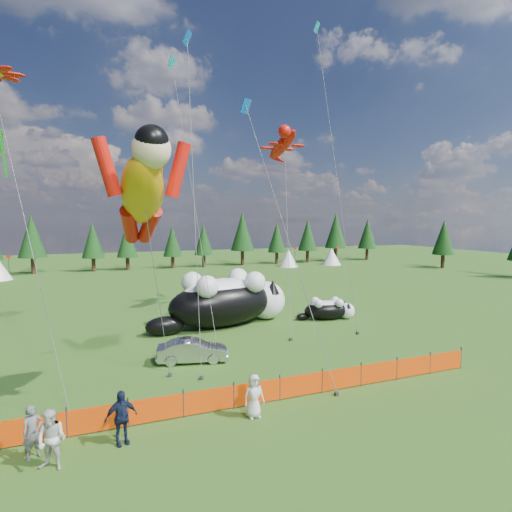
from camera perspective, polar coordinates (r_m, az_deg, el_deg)
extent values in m
plane|color=#143A0A|center=(19.87, -3.08, -16.91)|extent=(160.00, 160.00, 0.00)
cylinder|color=#262626|center=(16.14, -25.41, -20.69)|extent=(0.06, 0.06, 1.10)
cylinder|color=#262626|center=(16.10, -17.81, -20.51)|extent=(0.06, 0.06, 1.10)
cylinder|color=#262626|center=(16.30, -10.33, -20.00)|extent=(0.06, 0.06, 1.10)
cylinder|color=#262626|center=(16.74, -3.19, -19.22)|extent=(0.06, 0.06, 1.10)
cylinder|color=#262626|center=(17.40, 3.43, -18.24)|extent=(0.06, 0.06, 1.10)
cylinder|color=#262626|center=(18.26, 9.42, -17.15)|extent=(0.06, 0.06, 1.10)
cylinder|color=#262626|center=(19.29, 14.76, -16.01)|extent=(0.06, 0.06, 1.10)
cylinder|color=#262626|center=(20.46, 19.47, -14.89)|extent=(0.06, 0.06, 1.10)
cylinder|color=#262626|center=(21.75, 23.60, -13.81)|extent=(0.06, 0.06, 1.10)
cylinder|color=#262626|center=(23.14, 27.22, -12.80)|extent=(0.06, 0.06, 1.10)
cube|color=#E73E04|center=(16.28, -29.16, -20.82)|extent=(2.00, 0.04, 0.90)
cube|color=#E73E04|center=(16.11, -21.61, -20.80)|extent=(2.00, 0.04, 0.90)
cube|color=#E73E04|center=(16.19, -14.04, -20.46)|extent=(2.00, 0.04, 0.90)
cube|color=#E73E04|center=(16.51, -6.70, -19.80)|extent=(2.00, 0.04, 0.90)
cube|color=#E73E04|center=(17.07, 0.19, -18.91)|extent=(2.00, 0.04, 0.90)
cube|color=#E73E04|center=(17.83, 6.50, -17.85)|extent=(2.00, 0.04, 0.90)
cube|color=#E73E04|center=(18.77, 12.16, -16.72)|extent=(2.00, 0.04, 0.90)
cube|color=#E73E04|center=(19.87, 17.18, -15.58)|extent=(2.00, 0.04, 0.90)
cube|color=#E73E04|center=(21.11, 21.60, -14.47)|extent=(2.00, 0.04, 0.90)
cube|color=#E73E04|center=(22.45, 25.46, -13.42)|extent=(2.00, 0.04, 0.90)
ellipsoid|color=black|center=(28.39, -4.79, -6.78)|extent=(8.64, 5.39, 3.21)
ellipsoid|color=white|center=(28.24, -4.80, -5.18)|extent=(6.49, 3.92, 1.96)
sphere|color=white|center=(30.36, 1.45, -6.32)|extent=(2.85, 2.85, 2.85)
sphere|color=#DC5563|center=(31.06, 3.29, -6.07)|extent=(0.40, 0.40, 0.40)
ellipsoid|color=black|center=(26.88, -12.90, -9.72)|extent=(2.70, 1.76, 1.25)
cone|color=black|center=(29.47, 2.41, -4.42)|extent=(1.00, 1.00, 1.00)
cone|color=black|center=(30.85, 0.55, -3.98)|extent=(1.00, 1.00, 1.00)
sphere|color=white|center=(30.07, -2.59, -3.16)|extent=(1.50, 1.50, 1.50)
sphere|color=white|center=(28.13, -0.16, -3.73)|extent=(1.50, 1.50, 1.50)
sphere|color=white|center=(28.36, -9.10, -3.73)|extent=(1.50, 1.50, 1.50)
sphere|color=white|center=(26.29, -7.01, -4.40)|extent=(1.50, 1.50, 1.50)
ellipsoid|color=black|center=(30.75, 10.03, -7.67)|extent=(3.68, 2.34, 1.36)
ellipsoid|color=white|center=(30.68, 10.04, -7.05)|extent=(2.77, 1.70, 0.83)
sphere|color=white|center=(31.28, 12.83, -7.64)|extent=(1.21, 1.21, 1.21)
sphere|color=#DC5563|center=(31.46, 13.71, -7.59)|extent=(0.17, 0.17, 0.17)
ellipsoid|color=black|center=(30.36, 6.71, -8.60)|extent=(1.15, 0.76, 0.53)
cone|color=black|center=(30.85, 13.08, -6.91)|extent=(0.42, 0.42, 0.42)
cone|color=black|center=(31.51, 12.61, -6.64)|extent=(0.42, 0.42, 0.42)
sphere|color=white|center=(31.33, 11.23, -6.25)|extent=(0.64, 0.64, 0.64)
sphere|color=white|center=(30.42, 11.83, -6.60)|extent=(0.64, 0.64, 0.64)
sphere|color=white|center=(30.86, 8.42, -6.38)|extent=(0.64, 0.64, 0.64)
sphere|color=white|center=(29.94, 8.94, -6.74)|extent=(0.64, 0.64, 0.64)
imported|color=silver|center=(21.82, -9.04, -13.21)|extent=(3.88, 2.04, 1.22)
imported|color=#5A5B5F|center=(15.34, -29.28, -21.07)|extent=(0.73, 0.65, 1.69)
imported|color=silver|center=(14.45, -27.19, -22.32)|extent=(1.04, 0.89, 1.85)
imported|color=#121A33|center=(14.98, -18.72, -21.01)|extent=(1.18, 0.79, 1.84)
imported|color=silver|center=(15.98, -0.30, -19.37)|extent=(0.83, 0.55, 1.65)
cylinder|color=#595959|center=(17.59, -13.87, -5.25)|extent=(0.03, 0.03, 8.99)
cube|color=#262626|center=(20.29, -12.21, -16.29)|extent=(0.15, 0.15, 0.16)
cylinder|color=#595959|center=(28.81, 4.29, 3.92)|extent=(0.03, 0.03, 16.15)
cube|color=#262626|center=(25.40, 4.99, -11.76)|extent=(0.15, 0.15, 0.16)
cylinder|color=#595959|center=(18.35, -29.78, 2.74)|extent=(0.03, 0.03, 14.41)
cube|color=#262626|center=(17.72, -25.04, -19.95)|extent=(0.15, 0.15, 0.16)
cylinder|color=#595959|center=(21.11, -8.89, 9.09)|extent=(0.03, 0.03, 18.43)
cube|color=#262626|center=(19.72, -7.78, -16.88)|extent=(0.15, 0.15, 0.16)
cylinder|color=#595959|center=(29.38, 11.31, 12.15)|extent=(0.03, 0.03, 22.81)
cube|color=#262626|center=(27.43, 14.31, -10.62)|extent=(0.15, 0.15, 0.16)
cylinder|color=#595959|center=(17.93, 4.73, 2.01)|extent=(0.03, 0.03, 13.57)
cube|color=#262626|center=(18.29, 11.43, -18.74)|extent=(0.15, 0.15, 0.16)
cylinder|color=#595959|center=(27.60, -9.17, 9.76)|extent=(0.03, 0.03, 21.05)
cube|color=#262626|center=(24.49, -5.63, -12.41)|extent=(0.15, 0.15, 0.16)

